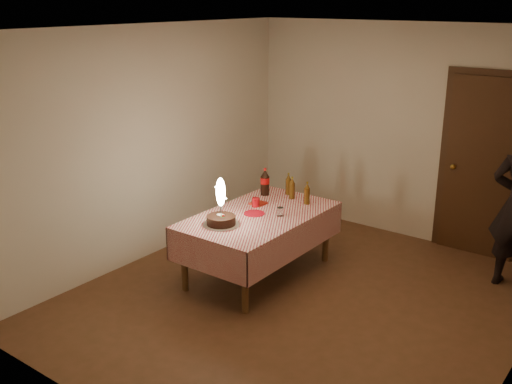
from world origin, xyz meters
TOP-DOWN VIEW (x-y plane):
  - ground at (0.00, 0.00)m, footprint 4.00×4.50m
  - room_shell at (0.03, 0.08)m, footprint 4.04×4.54m
  - dining_table at (-0.67, 0.24)m, footprint 1.02×1.72m
  - birthday_cake at (-0.79, -0.24)m, footprint 0.36×0.36m
  - red_plate at (-0.71, 0.21)m, footprint 0.22×0.22m
  - red_cup at (-0.83, 0.40)m, footprint 0.08×0.08m
  - clear_cup at (-0.46, 0.33)m, footprint 0.07×0.07m
  - napkin_stack at (-0.86, 0.48)m, footprint 0.15×0.15m
  - cola_bottle at (-0.99, 0.79)m, footprint 0.10×0.10m
  - amber_bottle_left at (-0.79, 0.97)m, footprint 0.06×0.06m
  - amber_bottle_right at (-0.44, 0.81)m, footprint 0.06×0.06m
  - amber_bottle_mid at (-0.67, 0.87)m, footprint 0.06×0.06m

SIDE VIEW (x-z plane):
  - ground at x=0.00m, z-range -0.01..0.01m
  - dining_table at x=-0.67m, z-range 0.25..0.95m
  - red_plate at x=-0.71m, z-range 0.69..0.70m
  - napkin_stack at x=-0.86m, z-range 0.69..0.71m
  - clear_cup at x=-0.46m, z-range 0.69..0.78m
  - red_cup at x=-0.83m, z-range 0.69..0.79m
  - birthday_cake at x=-0.79m, z-range 0.56..1.05m
  - amber_bottle_left at x=-0.79m, z-range 0.68..0.94m
  - amber_bottle_right at x=-0.44m, z-range 0.68..0.94m
  - amber_bottle_mid at x=-0.67m, z-range 0.68..0.94m
  - cola_bottle at x=-0.99m, z-range 0.69..1.01m
  - room_shell at x=0.03m, z-range 0.34..2.96m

